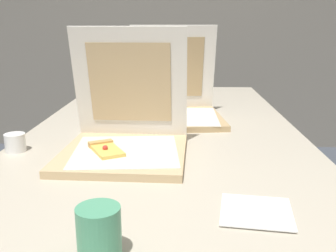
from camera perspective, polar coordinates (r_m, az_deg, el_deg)
The scene contains 9 objects.
wall_back at distance 3.52m, azimuth 1.05°, elevation 18.00°, with size 10.00×0.10×2.60m, color gray.
table at distance 1.44m, azimuth -0.58°, elevation -2.40°, with size 1.00×2.07×0.72m.
pizza_box_front at distance 1.17m, azimuth -6.41°, elevation -1.61°, with size 0.38×0.38×0.38m.
pizza_box_middle at distance 1.59m, azimuth 1.11°, elevation 2.93°, with size 0.40×0.41×0.38m.
cup_white_mid at distance 1.47m, azimuth -11.26°, elevation 0.48°, with size 0.06×0.06×0.06m, color white.
cup_white_far at distance 1.79m, azimuth -8.20°, elevation 3.22°, with size 0.06×0.06×0.06m, color white.
cup_white_near_left at distance 1.29m, azimuth -21.58°, elevation -2.28°, with size 0.06×0.06×0.06m, color white.
cup_printed_front at distance 0.67m, azimuth -10.12°, elevation -15.37°, with size 0.07×0.07×0.10m, color #4C9E75.
napkin_pile at distance 0.85m, azimuth 13.02°, elevation -12.18°, with size 0.17×0.17×0.01m.
Camera 1 is at (0.06, -0.81, 1.10)m, focal length 41.39 mm.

